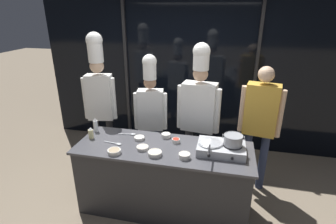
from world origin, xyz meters
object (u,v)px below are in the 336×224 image
Objects in this scene: squeeze_bottle_clear at (96,125)px; person_guest at (260,118)px; prep_bowl_bean_sprouts at (166,135)px; serving_spoon_slotted at (116,144)px; prep_bowl_chili_flakes at (176,140)px; prep_bowl_rice at (139,138)px; serving_spoon_solid at (130,134)px; prep_bowl_onion at (184,156)px; chef_line at (199,106)px; prep_bowl_noodles at (155,153)px; portable_stove at (221,148)px; chef_head at (99,91)px; stock_pot at (233,140)px; chef_sous at (151,107)px; squeeze_bottle_oil at (91,133)px; prep_bowl_mushrooms at (114,151)px; frying_pan at (211,141)px; prep_bowl_chicken at (142,148)px.

person_guest reaches higher than squeeze_bottle_clear.
serving_spoon_slotted is (-0.55, -0.30, -0.02)m from prep_bowl_bean_sprouts.
prep_bowl_chili_flakes is 0.46m from prep_bowl_rice.
serving_spoon_slotted and serving_spoon_solid have the same top height.
prep_bowl_onion is 0.93m from chef_line.
prep_bowl_onion is (0.33, 0.02, 0.00)m from prep_bowl_noodles.
portable_stove is 0.25× the size of chef_head.
stock_pot reaches higher than prep_bowl_bean_sprouts.
stock_pot is 1.84× the size of prep_bowl_onion.
chef_sous is 0.91× the size of chef_line.
squeeze_bottle_clear is at bearing 99.37° from squeeze_bottle_oil.
chef_sous reaches higher than squeeze_bottle_clear.
squeeze_bottle_oil is 0.98× the size of prep_bowl_mushrooms.
stock_pot is at bearing -15.01° from prep_bowl_bean_sprouts.
portable_stove is at bearing 123.92° from chef_line.
stock_pot is at bearing 3.58° from serving_spoon_slotted.
frying_pan is at bearing 21.14° from prep_bowl_noodles.
prep_bowl_onion is at bearing -27.68° from serving_spoon_solid.
frying_pan is at bearing 114.91° from chef_line.
serving_spoon_slotted is at bearing -176.42° from stock_pot.
stock_pot reaches higher than prep_bowl_noodles.
prep_bowl_rice is 0.43m from prep_bowl_noodles.
frying_pan is 0.62m from prep_bowl_bean_sprouts.
chef_sous reaches higher than prep_bowl_chili_flakes.
prep_bowl_rice is (0.63, -0.09, -0.07)m from squeeze_bottle_clear.
prep_bowl_chili_flakes is at bearing -34.98° from prep_bowl_bean_sprouts.
portable_stove is 1.28m from chef_sous.
prep_bowl_bean_sprouts is at bearing 60.64° from prep_bowl_chicken.
chef_head reaches higher than prep_bowl_mushrooms.
squeeze_bottle_oil is 0.95× the size of prep_bowl_noodles.
squeeze_bottle_oil is 1.50× the size of prep_bowl_chili_flakes.
prep_bowl_chili_flakes is 0.77× the size of prep_bowl_rice.
squeeze_bottle_clear is at bearing 174.09° from stock_pot.
serving_spoon_slotted is at bearing 108.11° from prep_bowl_mushrooms.
chef_head is at bearing 105.99° from squeeze_bottle_oil.
prep_bowl_onion is 1.17m from chef_sous.
serving_spoon_solid is (0.48, 0.01, -0.09)m from squeeze_bottle_clear.
chef_head is (-0.92, 0.82, 0.38)m from prep_bowl_chicken.
squeeze_bottle_oil is 0.94m from prep_bowl_bean_sprouts.
chef_sous reaches higher than prep_bowl_onion.
prep_bowl_bean_sprouts is 0.07× the size of person_guest.
prep_bowl_mushrooms is at bearing -167.18° from stock_pot.
squeeze_bottle_oil is 0.73m from prep_bowl_chicken.
chef_line reaches higher than prep_bowl_rice.
prep_bowl_onion is at bearing -26.27° from prep_bowl_rice.
prep_bowl_onion is (0.51, -0.08, 0.01)m from prep_bowl_chicken.
stock_pot reaches higher than prep_bowl_chicken.
chef_sous is (-0.35, 0.51, 0.17)m from prep_bowl_bean_sprouts.
frying_pan is 4.87× the size of prep_bowl_chili_flakes.
frying_pan is at bearing -178.06° from portable_stove.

